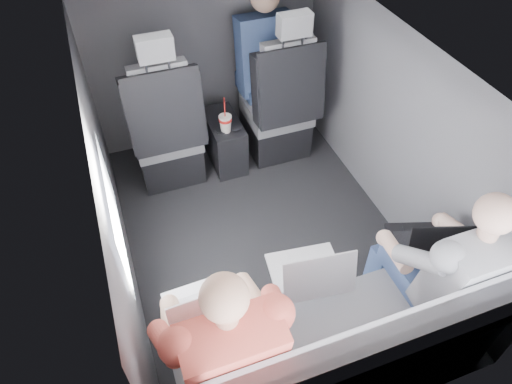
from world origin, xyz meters
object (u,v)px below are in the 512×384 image
object	(u,v)px
front_seat_left	(167,136)
front_seat_right	(279,112)
passenger_rear_left	(223,342)
rear_bench	(339,353)
passenger_front_right	(264,56)
center_console	(225,141)
laptop_black	(426,241)
soda_cup	(225,123)
laptop_silver	(310,271)
laptop_white	(201,307)
passenger_rear_right	(444,267)

from	to	relation	value
front_seat_left	front_seat_right	xyz separation A→B (m)	(0.90, 0.00, 0.00)
front_seat_right	passenger_rear_left	distance (m)	2.08
front_seat_left	rear_bench	bearing A→B (deg)	-76.69
front_seat_right	passenger_rear_left	world-z (taller)	front_seat_right
front_seat_left	passenger_front_right	world-z (taller)	passenger_front_right
center_console	passenger_front_right	bearing A→B (deg)	27.66
rear_bench	laptop_black	size ratio (longest dim) A/B	4.22
front_seat_right	soda_cup	bearing A→B (deg)	-169.33
rear_bench	passenger_rear_left	distance (m)	0.66
center_console	soda_cup	distance (m)	0.30
rear_bench	soda_cup	bearing A→B (deg)	90.61
soda_cup	laptop_silver	world-z (taller)	laptop_silver
laptop_white	passenger_front_right	distance (m)	2.13
front_seat_left	laptop_silver	world-z (taller)	front_seat_left
front_seat_right	rear_bench	distance (m)	1.96
laptop_silver	laptop_black	world-z (taller)	laptop_silver
laptop_black	front_seat_left	bearing A→B (deg)	122.60
front_seat_right	laptop_white	xyz separation A→B (m)	(-1.06, -1.61, 0.23)
rear_bench	passenger_rear_left	xyz separation A→B (m)	(-0.56, 0.10, 0.32)
center_console	passenger_rear_left	xyz separation A→B (m)	(-0.56, -1.85, 0.43)
rear_bench	laptop_white	world-z (taller)	rear_bench
laptop_silver	passenger_front_right	size ratio (longest dim) A/B	0.43
center_console	laptop_white	size ratio (longest dim) A/B	1.50
soda_cup	laptop_black	world-z (taller)	laptop_black
laptop_white	laptop_black	bearing A→B (deg)	-1.32
laptop_silver	passenger_rear_left	world-z (taller)	passenger_rear_left
front_seat_right	passenger_rear_left	bearing A→B (deg)	-119.29
laptop_white	laptop_silver	distance (m)	0.56
passenger_rear_right	laptop_white	bearing A→B (deg)	170.64
laptop_silver	laptop_black	size ratio (longest dim) A/B	1.01
soda_cup	center_console	bearing A→B (deg)	81.47
passenger_rear_left	laptop_silver	bearing A→B (deg)	21.84
front_seat_right	laptop_black	xyz separation A→B (m)	(0.15, -1.64, 0.23)
laptop_black	passenger_front_right	distance (m)	1.91
front_seat_left	passenger_rear_left	distance (m)	1.82
front_seat_right	front_seat_left	bearing A→B (deg)	180.00
front_seat_left	soda_cup	xyz separation A→B (m)	(0.43, -0.09, 0.07)
center_console	soda_cup	bearing A→B (deg)	-98.53
center_console	laptop_black	size ratio (longest dim) A/B	1.27
laptop_silver	front_seat_right	bearing A→B (deg)	72.54
front_seat_right	laptop_black	world-z (taller)	front_seat_right
front_seat_left	laptop_black	bearing A→B (deg)	-57.40
rear_bench	passenger_front_right	size ratio (longest dim) A/B	1.81
front_seat_right	laptop_black	bearing A→B (deg)	-84.85
soda_cup	laptop_black	size ratio (longest dim) A/B	0.77
front_seat_left	laptop_silver	size ratio (longest dim) A/B	3.30
soda_cup	passenger_rear_left	world-z (taller)	passenger_rear_left
soda_cup	laptop_white	size ratio (longest dim) A/B	0.91
laptop_silver	passenger_rear_right	size ratio (longest dim) A/B	0.31
soda_cup	laptop_white	distance (m)	1.64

